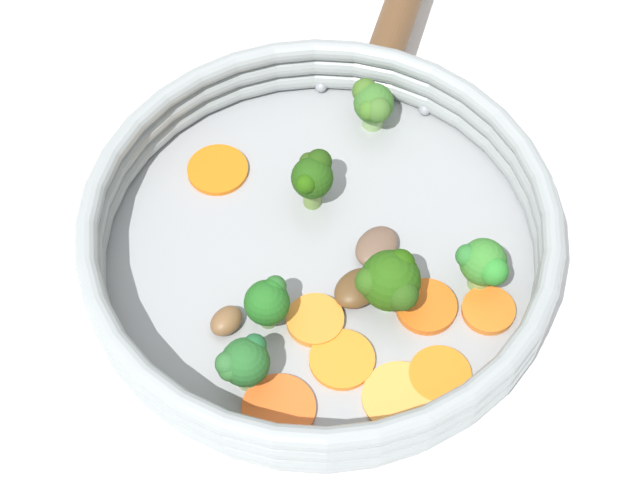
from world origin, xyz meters
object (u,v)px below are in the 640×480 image
(broccoli_floret_3, at_px, (483,264))
(carrot_slice_1, at_px, (279,408))
(carrot_slice_2, at_px, (401,397))
(carrot_slice_7, at_px, (315,320))
(carrot_slice_0, at_px, (488,310))
(broccoli_floret_0, at_px, (271,302))
(broccoli_floret_2, at_px, (243,363))
(carrot_slice_4, at_px, (218,170))
(broccoli_floret_5, at_px, (313,176))
(broccoli_floret_1, at_px, (391,281))
(broccoli_floret_4, at_px, (373,104))
(mushroom_piece_1, at_px, (358,288))
(carrot_slice_3, at_px, (440,374))
(mushroom_piece_0, at_px, (226,321))
(mushroom_piece_2, at_px, (377,247))
(skillet, at_px, (320,259))
(carrot_slice_6, at_px, (423,311))
(carrot_slice_5, at_px, (342,360))

(broccoli_floret_3, bearing_deg, carrot_slice_1, 66.61)
(carrot_slice_2, bearing_deg, carrot_slice_7, -13.14)
(carrot_slice_0, distance_m, carrot_slice_1, 0.15)
(broccoli_floret_0, relative_size, broccoli_floret_2, 0.93)
(carrot_slice_4, bearing_deg, broccoli_floret_5, -168.75)
(carrot_slice_0, relative_size, broccoli_floret_5, 0.80)
(broccoli_floret_1, height_order, broccoli_floret_2, broccoli_floret_1)
(broccoli_floret_4, xyz_separation_m, mushroom_piece_1, (-0.06, 0.13, -0.02))
(broccoli_floret_3, bearing_deg, carrot_slice_3, 98.11)
(broccoli_floret_3, bearing_deg, carrot_slice_7, 46.58)
(broccoli_floret_4, relative_size, broccoli_floret_5, 0.86)
(carrot_slice_0, bearing_deg, carrot_slice_2, 78.05)
(mushroom_piece_0, relative_size, mushroom_piece_2, 0.68)
(broccoli_floret_5, bearing_deg, carrot_slice_3, 153.08)
(carrot_slice_2, xyz_separation_m, carrot_slice_3, (-0.01, -0.03, 0.00))
(skillet, bearing_deg, broccoli_floret_5, -51.01)
(broccoli_floret_5, relative_size, mushroom_piece_1, 1.27)
(carrot_slice_6, height_order, broccoli_floret_5, broccoli_floret_5)
(broccoli_floret_0, bearing_deg, carrot_slice_6, -144.52)
(carrot_slice_0, xyz_separation_m, broccoli_floret_0, (0.11, 0.08, 0.02))
(carrot_slice_5, bearing_deg, carrot_slice_7, -26.40)
(broccoli_floret_2, height_order, broccoli_floret_3, broccoli_floret_3)
(carrot_slice_2, height_order, broccoli_floret_0, broccoli_floret_0)
(carrot_slice_6, bearing_deg, mushroom_piece_2, -26.76)
(carrot_slice_3, height_order, carrot_slice_7, carrot_slice_7)
(carrot_slice_5, relative_size, mushroom_piece_2, 1.21)
(skillet, relative_size, mushroom_piece_2, 8.67)
(carrot_slice_6, relative_size, carrot_slice_7, 1.07)
(broccoli_floret_5, distance_m, mushroom_piece_2, 0.06)
(carrot_slice_4, height_order, carrot_slice_5, same)
(broccoli_floret_5, bearing_deg, broccoli_floret_1, 153.51)
(carrot_slice_2, xyz_separation_m, broccoli_floret_4, (0.12, -0.17, 0.02))
(carrot_slice_0, relative_size, carrot_slice_3, 0.89)
(mushroom_piece_2, bearing_deg, carrot_slice_1, 93.54)
(skillet, relative_size, broccoli_floret_2, 7.25)
(carrot_slice_1, bearing_deg, carrot_slice_3, -134.77)
(broccoli_floret_1, distance_m, mushroom_piece_2, 0.05)
(broccoli_floret_0, height_order, broccoli_floret_5, broccoli_floret_5)
(skillet, relative_size, broccoli_floret_5, 6.87)
(carrot_slice_3, xyz_separation_m, broccoli_floret_0, (0.11, 0.02, 0.02))
(carrot_slice_1, bearing_deg, skillet, -70.16)
(carrot_slice_2, relative_size, carrot_slice_3, 1.23)
(skillet, xyz_separation_m, carrot_slice_0, (-0.11, -0.02, 0.01))
(carrot_slice_3, height_order, broccoli_floret_1, broccoli_floret_1)
(carrot_slice_2, bearing_deg, mushroom_piece_2, -51.52)
(carrot_slice_1, height_order, carrot_slice_7, carrot_slice_7)
(broccoli_floret_4, bearing_deg, carrot_slice_2, 125.44)
(carrot_slice_4, height_order, broccoli_floret_4, broccoli_floret_4)
(carrot_slice_5, bearing_deg, mushroom_piece_1, -70.03)
(mushroom_piece_1, relative_size, mushroom_piece_2, 0.99)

